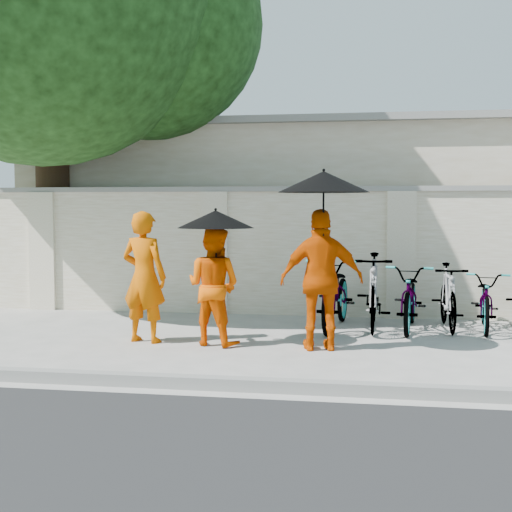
# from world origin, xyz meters

# --- Properties ---
(ground) EXTENTS (80.00, 80.00, 0.00)m
(ground) POSITION_xyz_m (0.00, 0.00, 0.00)
(ground) COLOR #A9A59E
(kerb) EXTENTS (40.00, 0.16, 0.12)m
(kerb) POSITION_xyz_m (0.00, -1.70, 0.06)
(kerb) COLOR gray
(kerb) RESTS_ON ground
(compound_wall) EXTENTS (20.00, 0.30, 2.00)m
(compound_wall) POSITION_xyz_m (1.00, 3.20, 1.00)
(compound_wall) COLOR white
(compound_wall) RESTS_ON ground
(building_behind) EXTENTS (14.00, 6.00, 3.20)m
(building_behind) POSITION_xyz_m (2.00, 7.00, 1.60)
(building_behind) COLOR beige
(building_behind) RESTS_ON ground
(shade_tree) EXTENTS (6.70, 6.20, 8.20)m
(shade_tree) POSITION_xyz_m (-3.66, 2.97, 5.10)
(shade_tree) COLOR #3C291A
(shade_tree) RESTS_ON ground
(monk_left) EXTENTS (0.70, 0.54, 1.70)m
(monk_left) POSITION_xyz_m (-1.35, 0.50, 0.85)
(monk_left) COLOR #C35200
(monk_left) RESTS_ON ground
(monk_center) EXTENTS (0.87, 0.77, 1.51)m
(monk_center) POSITION_xyz_m (-0.42, 0.47, 0.75)
(monk_center) COLOR #E35000
(monk_center) RESTS_ON ground
(parasol_center) EXTENTS (0.97, 0.97, 0.86)m
(parasol_center) POSITION_xyz_m (-0.37, 0.39, 1.60)
(parasol_center) COLOR black
(parasol_center) RESTS_ON ground
(monk_right) EXTENTS (1.08, 0.61, 1.73)m
(monk_right) POSITION_xyz_m (0.96, 0.36, 0.87)
(monk_right) COLOR #C84400
(monk_right) RESTS_ON ground
(parasol_right) EXTENTS (1.11, 1.11, 1.20)m
(parasol_right) POSITION_xyz_m (0.98, 0.28, 2.06)
(parasol_right) COLOR black
(parasol_right) RESTS_ON ground
(bike_0) EXTENTS (0.88, 2.03, 1.03)m
(bike_0) POSITION_xyz_m (1.06, 1.93, 0.52)
(bike_0) COLOR gray
(bike_0) RESTS_ON ground
(bike_1) EXTENTS (0.54, 1.82, 1.09)m
(bike_1) POSITION_xyz_m (1.58, 1.96, 0.55)
(bike_1) COLOR gray
(bike_1) RESTS_ON ground
(bike_2) EXTENTS (0.81, 1.87, 0.95)m
(bike_2) POSITION_xyz_m (2.11, 1.98, 0.48)
(bike_2) COLOR gray
(bike_2) RESTS_ON ground
(bike_3) EXTENTS (0.49, 1.59, 0.95)m
(bike_3) POSITION_xyz_m (2.63, 2.11, 0.47)
(bike_3) COLOR gray
(bike_3) RESTS_ON ground
(bike_4) EXTENTS (0.74, 1.69, 0.86)m
(bike_4) POSITION_xyz_m (3.16, 2.11, 0.43)
(bike_4) COLOR gray
(bike_4) RESTS_ON ground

